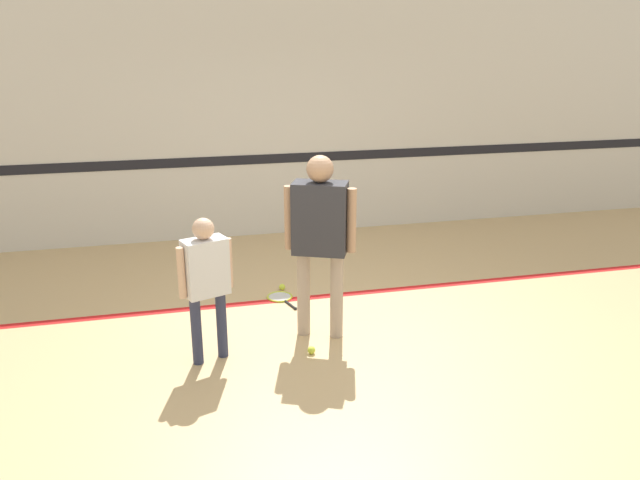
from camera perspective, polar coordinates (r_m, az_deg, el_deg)
The scene contains 8 objects.
ground_plane at distance 5.61m, azimuth 1.09°, elevation -8.93°, with size 16.00×16.00×0.00m, color tan.
wall_back at distance 8.18m, azimuth -4.53°, elevation 11.40°, with size 16.00×0.07×3.20m.
floor_stripe at distance 6.41m, azimuth -0.96°, elevation -5.27°, with size 14.40×0.10×0.01m.
person_instructor at distance 5.29m, azimuth 0.00°, elevation 1.14°, with size 0.57×0.41×1.62m.
person_student_left at distance 5.02m, azimuth -10.38°, elevation -3.12°, with size 0.44×0.29×1.22m.
racket_spare_on_floor at distance 6.40m, azimuth -3.62°, elevation -5.27°, with size 0.33×0.51×0.03m.
tennis_ball_near_instructor at distance 5.33m, azimuth -0.79°, elevation -10.04°, with size 0.07×0.07×0.07m, color #CCE038.
tennis_ball_by_spare_racket at distance 6.60m, azimuth -3.48°, elevation -4.31°, with size 0.07×0.07×0.07m, color #CCE038.
Camera 1 is at (-1.26, -4.83, 2.55)m, focal length 35.00 mm.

